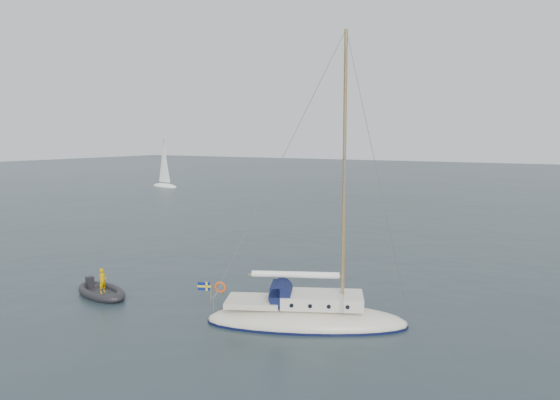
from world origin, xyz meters
The scene contains 5 objects.
ground centered at (0.00, 0.00, 0.00)m, with size 300.00×300.00×0.00m, color black.
sailboat centered at (0.08, -2.28, 0.98)m, with size 9.05×2.71×12.89m.
dinghy centered at (-2.65, -2.92, 0.18)m, with size 2.83×1.28×0.41m.
rib centered at (-10.92, -3.68, 0.23)m, with size 3.80×1.73×1.46m.
distant_yacht_a centered at (-48.71, 43.04, 3.42)m, with size 6.03×3.22×7.99m.
Camera 1 is at (10.44, -22.41, 8.07)m, focal length 35.00 mm.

